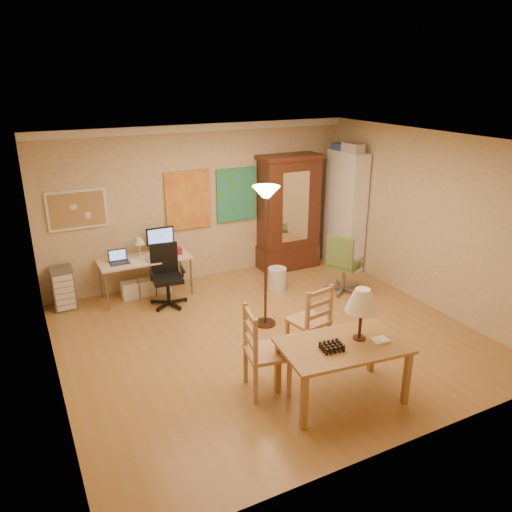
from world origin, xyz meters
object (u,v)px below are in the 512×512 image
computer_desk (147,272)px  bookshelf (345,211)px  office_chair_black (168,289)px  office_chair_green (343,277)px  armoire (288,220)px  dining_table (350,332)px

computer_desk → bookshelf: bookshelf is taller
office_chair_black → computer_desk: bearing=110.6°
office_chair_black → bookshelf: bookshelf is taller
office_chair_green → bookshelf: size_ratio=0.47×
office_chair_black → armoire: armoire is taller
dining_table → armoire: 4.08m
computer_desk → armoire: bearing=1.8°
computer_desk → bookshelf: size_ratio=0.67×
computer_desk → bookshelf: 3.76m
dining_table → armoire: size_ratio=0.69×
computer_desk → office_chair_black: computer_desk is taller
bookshelf → office_chair_black: bearing=-177.5°
armoire → computer_desk: bearing=-178.2°
dining_table → bookshelf: (2.39, 3.37, 0.26)m
dining_table → bookshelf: 4.14m
dining_table → armoire: armoire is taller
dining_table → computer_desk: 3.97m
dining_table → office_chair_black: bearing=108.8°
armoire → bookshelf: (0.95, -0.44, 0.16)m
office_chair_green → dining_table: bearing=-125.2°
armoire → bookshelf: bookshelf is taller
office_chair_black → office_chair_green: size_ratio=0.95×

